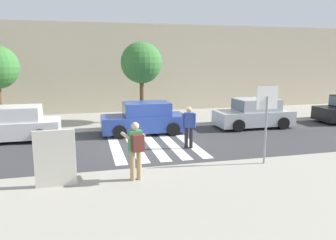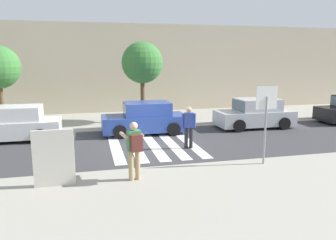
{
  "view_description": "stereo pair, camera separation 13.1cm",
  "coord_description": "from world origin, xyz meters",
  "px_view_note": "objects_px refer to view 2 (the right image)",
  "views": [
    {
      "loc": [
        -2.71,
        -13.3,
        3.64
      ],
      "look_at": [
        0.6,
        -0.2,
        1.1
      ],
      "focal_mm": 35.0,
      "sensor_mm": 36.0,
      "label": 1
    },
    {
      "loc": [
        -2.58,
        -13.33,
        3.64
      ],
      "look_at": [
        0.6,
        -0.2,
        1.1
      ],
      "focal_mm": 35.0,
      "sensor_mm": 36.0,
      "label": 2
    }
  ],
  "objects_px": {
    "photographer_with_backpack": "(134,146)",
    "street_tree_center": "(142,63)",
    "stop_sign": "(266,108)",
    "parked_car_silver": "(255,114)",
    "parked_car_blue": "(145,119)",
    "advertising_board": "(54,158)",
    "pedestrian_crossing": "(189,125)",
    "parked_car_white": "(13,125)"
  },
  "relations": [
    {
      "from": "street_tree_center",
      "to": "pedestrian_crossing",
      "type": "bearing_deg",
      "value": -79.64
    },
    {
      "from": "pedestrian_crossing",
      "to": "parked_car_white",
      "type": "xyz_separation_m",
      "value": [
        -7.27,
        3.12,
        -0.25
      ]
    },
    {
      "from": "parked_car_silver",
      "to": "street_tree_center",
      "type": "height_order",
      "value": "street_tree_center"
    },
    {
      "from": "pedestrian_crossing",
      "to": "advertising_board",
      "type": "relative_size",
      "value": 1.08
    },
    {
      "from": "photographer_with_backpack",
      "to": "parked_car_white",
      "type": "xyz_separation_m",
      "value": [
        -4.56,
        6.55,
        -0.44
      ]
    },
    {
      "from": "stop_sign",
      "to": "pedestrian_crossing",
      "type": "xyz_separation_m",
      "value": [
        -1.74,
        2.93,
        -1.07
      ]
    },
    {
      "from": "street_tree_center",
      "to": "advertising_board",
      "type": "xyz_separation_m",
      "value": [
        -3.92,
        -8.81,
        -2.46
      ]
    },
    {
      "from": "pedestrian_crossing",
      "to": "parked_car_silver",
      "type": "relative_size",
      "value": 0.42
    },
    {
      "from": "pedestrian_crossing",
      "to": "advertising_board",
      "type": "xyz_separation_m",
      "value": [
        -4.92,
        -3.35,
        -0.03
      ]
    },
    {
      "from": "stop_sign",
      "to": "street_tree_center",
      "type": "bearing_deg",
      "value": 108.1
    },
    {
      "from": "stop_sign",
      "to": "parked_car_silver",
      "type": "height_order",
      "value": "stop_sign"
    },
    {
      "from": "stop_sign",
      "to": "pedestrian_crossing",
      "type": "bearing_deg",
      "value": 120.8
    },
    {
      "from": "stop_sign",
      "to": "parked_car_silver",
      "type": "relative_size",
      "value": 0.64
    },
    {
      "from": "parked_car_silver",
      "to": "pedestrian_crossing",
      "type": "bearing_deg",
      "value": -146.24
    },
    {
      "from": "parked_car_blue",
      "to": "photographer_with_backpack",
      "type": "bearing_deg",
      "value": -102.26
    },
    {
      "from": "photographer_with_backpack",
      "to": "advertising_board",
      "type": "relative_size",
      "value": 1.08
    },
    {
      "from": "stop_sign",
      "to": "parked_car_silver",
      "type": "distance_m",
      "value": 6.85
    },
    {
      "from": "parked_car_white",
      "to": "parked_car_silver",
      "type": "relative_size",
      "value": 1.0
    },
    {
      "from": "photographer_with_backpack",
      "to": "advertising_board",
      "type": "distance_m",
      "value": 2.24
    },
    {
      "from": "photographer_with_backpack",
      "to": "parked_car_white",
      "type": "distance_m",
      "value": 8.0
    },
    {
      "from": "photographer_with_backpack",
      "to": "street_tree_center",
      "type": "xyz_separation_m",
      "value": [
        1.7,
        8.9,
        2.23
      ]
    },
    {
      "from": "stop_sign",
      "to": "photographer_with_backpack",
      "type": "height_order",
      "value": "stop_sign"
    },
    {
      "from": "stop_sign",
      "to": "pedestrian_crossing",
      "type": "height_order",
      "value": "stop_sign"
    },
    {
      "from": "parked_car_silver",
      "to": "photographer_with_backpack",
      "type": "bearing_deg",
      "value": -138.37
    },
    {
      "from": "pedestrian_crossing",
      "to": "parked_car_blue",
      "type": "bearing_deg",
      "value": 112.25
    },
    {
      "from": "stop_sign",
      "to": "pedestrian_crossing",
      "type": "distance_m",
      "value": 3.57
    },
    {
      "from": "street_tree_center",
      "to": "photographer_with_backpack",
      "type": "bearing_deg",
      "value": -100.83
    },
    {
      "from": "stop_sign",
      "to": "advertising_board",
      "type": "distance_m",
      "value": 6.77
    },
    {
      "from": "stop_sign",
      "to": "parked_car_blue",
      "type": "xyz_separation_m",
      "value": [
        -3.02,
        6.05,
        -1.32
      ]
    },
    {
      "from": "parked_car_white",
      "to": "advertising_board",
      "type": "distance_m",
      "value": 6.89
    },
    {
      "from": "advertising_board",
      "to": "parked_car_white",
      "type": "bearing_deg",
      "value": 109.89
    },
    {
      "from": "stop_sign",
      "to": "parked_car_blue",
      "type": "bearing_deg",
      "value": 116.54
    },
    {
      "from": "photographer_with_backpack",
      "to": "parked_car_white",
      "type": "height_order",
      "value": "photographer_with_backpack"
    },
    {
      "from": "street_tree_center",
      "to": "stop_sign",
      "type": "bearing_deg",
      "value": -71.9
    },
    {
      "from": "pedestrian_crossing",
      "to": "parked_car_white",
      "type": "distance_m",
      "value": 7.91
    },
    {
      "from": "stop_sign",
      "to": "photographer_with_backpack",
      "type": "bearing_deg",
      "value": -173.5
    },
    {
      "from": "photographer_with_backpack",
      "to": "parked_car_white",
      "type": "bearing_deg",
      "value": 124.85
    },
    {
      "from": "stop_sign",
      "to": "street_tree_center",
      "type": "relative_size",
      "value": 0.59
    },
    {
      "from": "parked_car_white",
      "to": "parked_car_blue",
      "type": "bearing_deg",
      "value": 0.0
    },
    {
      "from": "parked_car_blue",
      "to": "parked_car_silver",
      "type": "height_order",
      "value": "same"
    },
    {
      "from": "parked_car_white",
      "to": "parked_car_blue",
      "type": "height_order",
      "value": "same"
    },
    {
      "from": "parked_car_white",
      "to": "parked_car_blue",
      "type": "relative_size",
      "value": 1.0
    }
  ]
}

